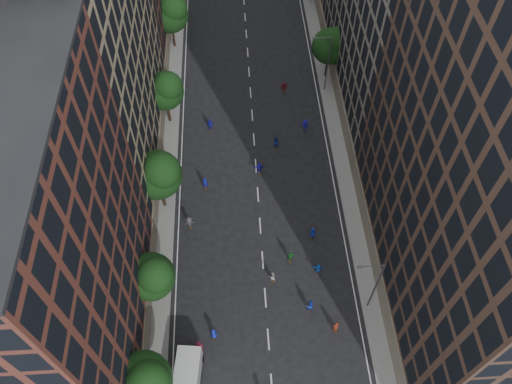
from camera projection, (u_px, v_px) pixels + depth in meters
ground at (252, 118)px, 68.34m from camera, size 240.00×240.00×0.00m
sidewalk_left at (167, 84)px, 72.29m from camera, size 4.00×105.00×0.15m
sidewalk_right at (331, 77)px, 73.08m from camera, size 4.00×105.00×0.15m
bldg_left_a at (26, 260)px, 38.56m from camera, size 14.00×22.00×30.00m
bldg_left_b at (69, 43)px, 51.03m from camera, size 14.00×26.00×34.00m
bldg_right_a at (505, 174)px, 39.74m from camera, size 14.00×30.00×36.00m
tree_left_0 at (144, 382)px, 41.94m from camera, size 5.20×5.20×8.83m
tree_left_1 at (152, 276)px, 48.14m from camera, size 4.80×4.80×8.21m
tree_left_2 at (159, 174)px, 54.52m from camera, size 5.60×5.60×9.45m
tree_left_3 at (165, 90)px, 63.19m from camera, size 5.00×5.00×8.58m
tree_left_4 at (171, 13)px, 72.35m from camera, size 5.40×5.40×9.08m
tree_right_a at (331, 45)px, 68.77m from camera, size 5.00×5.00×8.39m
streetlamp_near at (374, 284)px, 48.07m from camera, size 2.64×0.22×9.06m
streetlamp_far at (327, 61)px, 67.44m from camera, size 2.64×0.22×9.06m
cargo_van at (187, 376)px, 46.62m from camera, size 2.95×5.34×2.72m
skater_0 at (214, 334)px, 49.67m from camera, size 0.90×0.73×1.58m
skater_2 at (309, 306)px, 51.29m from camera, size 0.96×0.79×1.84m
skater_5 at (318, 269)px, 53.89m from camera, size 1.56×0.78×1.61m
skater_6 at (199, 347)px, 48.75m from camera, size 0.93×0.61×1.88m
skater_7 at (336, 327)px, 50.00m from camera, size 0.73×0.57×1.77m
skater_8 at (272, 277)px, 53.35m from camera, size 0.77×0.60×1.55m
skater_9 at (190, 223)px, 57.23m from camera, size 1.29×0.89×1.82m
skater_10 at (291, 256)px, 54.66m from camera, size 1.13×0.59×1.85m
skater_11 at (259, 168)px, 62.04m from camera, size 1.61×0.70×1.68m
skater_12 at (313, 232)px, 56.63m from camera, size 0.89×0.75×1.55m
skater_13 at (205, 183)px, 60.54m from camera, size 0.73×0.53×1.86m
skater_14 at (276, 142)px, 64.55m from camera, size 0.90×0.72×1.77m
skater_15 at (305, 126)px, 66.18m from camera, size 1.36×1.01×1.88m
skater_16 at (210, 125)px, 66.31m from camera, size 1.09×0.51×1.82m
skater_17 at (284, 87)px, 70.85m from camera, size 1.41×0.53×1.49m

